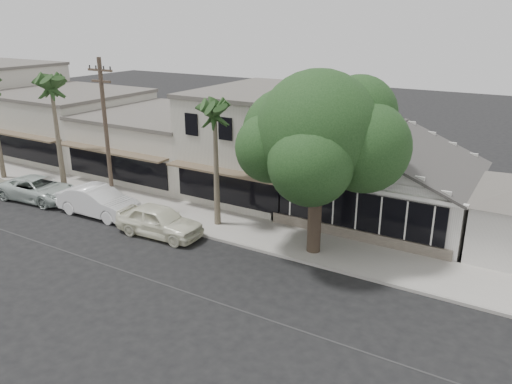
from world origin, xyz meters
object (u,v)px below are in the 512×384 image
Objects in this scene: car_1 at (98,201)px; shade_tree at (319,135)px; car_2 at (39,189)px; utility_pole at (106,133)px; car_0 at (159,221)px.

shade_tree reaches higher than car_1.
shade_tree is (18.14, 2.24, 5.14)m from car_2.
car_2 is at bearing -172.95° from shade_tree.
shade_tree is at bearing -82.42° from car_1.
shade_tree is (12.88, 2.12, 5.02)m from car_1.
car_1 is 0.59× the size of shade_tree.
utility_pole reaches higher than car_1.
shade_tree reaches higher than car_2.
shade_tree is at bearing -88.46° from car_2.
car_2 is at bearing 85.48° from car_0.
utility_pole is 1.84× the size of car_0.
car_1 is at bearing -170.66° from shade_tree.
car_1 is (-0.25, -0.90, -3.93)m from utility_pole.
car_0 is 0.55× the size of shade_tree.
utility_pole is 6.31m from car_0.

